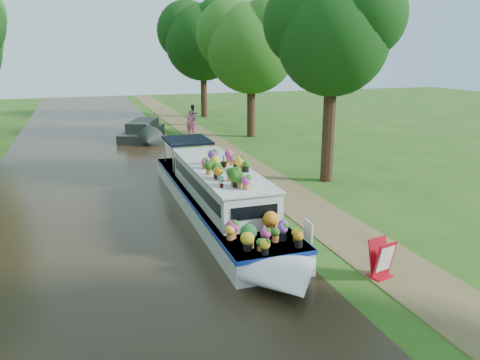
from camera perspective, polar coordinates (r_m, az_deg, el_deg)
The scene contains 12 objects.
ground at distance 17.72m, azimuth 4.33°, elevation -3.56°, with size 100.00×100.00×0.00m, color #234A12.
canal_water at distance 16.43m, azimuth -15.41°, elevation -5.60°, with size 10.00×100.00×0.02m, color black.
towpath at distance 18.20m, azimuth 7.81°, elevation -3.10°, with size 2.20×100.00×0.03m, color brown.
plant_boat at distance 16.48m, azimuth -2.46°, elevation -1.88°, with size 2.29×13.52×2.28m.
tree_near_overhang at distance 21.22m, azimuth 11.20°, elevation 17.44°, with size 5.52×5.28×8.99m.
tree_near_mid at distance 32.45m, azimuth 1.33°, elevation 16.61°, with size 6.90×6.60×9.40m.
tree_near_far at distance 42.84m, azimuth -4.62°, elevation 17.09°, with size 7.59×7.26×10.30m.
second_boat at distance 32.60m, azimuth -11.74°, elevation 5.82°, with size 3.87×6.82×1.24m.
sandwich_board at distance 12.89m, azimuth 16.88°, elevation -9.37°, with size 0.68×0.64×1.02m.
pedestrian_pink at distance 32.61m, azimuth -5.97°, elevation 6.87°, with size 0.68×0.45×1.86m, color pink.
pedestrian_dark at distance 38.09m, azimuth -5.72°, elevation 7.93°, with size 0.79×0.62×1.63m, color black.
verge_plant at distance 20.34m, azimuth 0.80°, elevation -0.43°, with size 0.35×0.30×0.39m, color #366D20.
Camera 1 is at (-6.64, -15.39, 5.74)m, focal length 35.00 mm.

